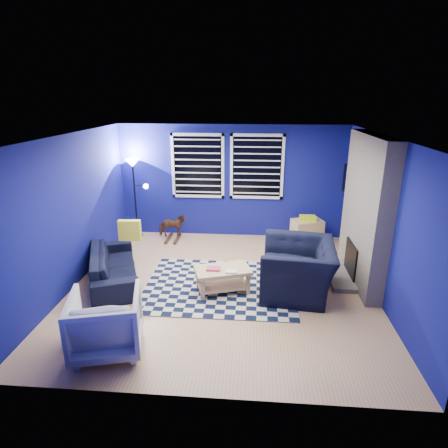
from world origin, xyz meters
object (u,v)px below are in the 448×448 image
armchair_bent (106,322)px  coffee_table (223,275)px  cabinet (307,231)px  rocking_horse (172,226)px  floor_lamp (134,174)px  tv (350,182)px  sofa (114,266)px  armchair_big (298,268)px

armchair_bent → coffee_table: size_ratio=0.87×
cabinet → rocking_horse: bearing=162.9°
floor_lamp → rocking_horse: bearing=-12.3°
tv → sofa: 4.89m
tv → sofa: tv is taller
armchair_big → cabinet: size_ratio=1.79×
sofa → rocking_horse: bearing=-38.8°
armchair_bent → coffee_table: armchair_bent is taller
tv → rocking_horse: bearing=179.0°
rocking_horse → cabinet: 2.97m
tv → sofa: size_ratio=0.53×
rocking_horse → armchair_big: bearing=-144.6°
armchair_big → armchair_bent: armchair_big is taller
coffee_table → rocking_horse: bearing=120.2°
cabinet → floor_lamp: bearing=159.9°
sofa → cabinet: (3.58, 2.06, -0.00)m
tv → armchair_bent: bearing=-134.7°
sofa → floor_lamp: floor_lamp is taller
armchair_bent → cabinet: size_ratio=1.20×
armchair_big → tv: bearing=155.1°
rocking_horse → sofa: bearing=148.8°
armchair_bent → cabinet: bearing=-141.4°
cabinet → armchair_bent: bearing=-145.5°
sofa → armchair_big: (3.14, -0.16, 0.15)m
cabinet → sofa: bearing=-168.4°
sofa → rocking_horse: size_ratio=3.11×
sofa → cabinet: size_ratio=2.57×
cabinet → coffee_table: bearing=-143.7°
sofa → coffee_table: size_ratio=1.88×
floor_lamp → cabinet: bearing=-1.8°
armchair_big → cabinet: bearing=173.9°
armchair_big → floor_lamp: bearing=-119.7°
sofa → rocking_horse: (0.61, 1.99, 0.05)m
armchair_big → armchair_bent: (-2.54, -1.70, -0.03)m
sofa → cabinet: bearing=-81.9°
tv → armchair_bent: tv is taller
tv → floor_lamp: bearing=176.9°
armchair_big → rocking_horse: bearing=-125.3°
rocking_horse → tv: bearing=-105.1°
sofa → coffee_table: bearing=-119.8°
armchair_bent → rocking_horse: armchair_bent is taller
armchair_big → floor_lamp: floor_lamp is taller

